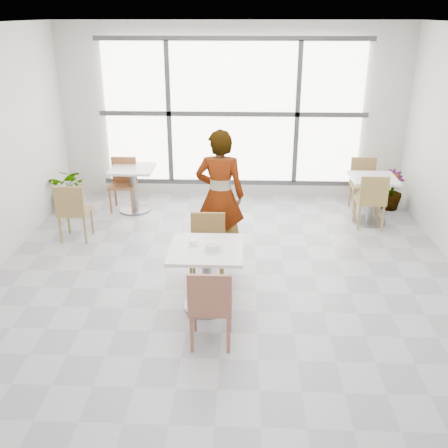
{
  "coord_description": "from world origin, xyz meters",
  "views": [
    {
      "loc": [
        0.21,
        -5.39,
        3.12
      ],
      "look_at": [
        0.0,
        -0.3,
        1.0
      ],
      "focal_mm": 41.03,
      "sensor_mm": 36.0,
      "label": 1
    }
  ],
  "objects_px": {
    "chair_far": "(207,244)",
    "bg_chair_right_near": "(372,198)",
    "plant_right": "(391,190)",
    "chair_near": "(210,303)",
    "bg_chair_right_far": "(363,181)",
    "plant_left": "(70,189)",
    "bg_chair_left_near": "(73,209)",
    "bg_table_right": "(372,193)",
    "bg_chair_left_far": "(123,180)",
    "person": "(220,196)",
    "main_table": "(206,267)",
    "oatmeal_bowl": "(213,247)",
    "bg_table_left": "(133,183)",
    "coffee_cup": "(193,243)"
  },
  "relations": [
    {
      "from": "chair_far",
      "to": "bg_chair_left_far",
      "type": "xyz_separation_m",
      "value": [
        -1.59,
        2.51,
        0.0
      ]
    },
    {
      "from": "oatmeal_bowl",
      "to": "bg_chair_left_far",
      "type": "distance_m",
      "value": 3.64
    },
    {
      "from": "chair_near",
      "to": "bg_chair_left_far",
      "type": "bearing_deg",
      "value": -66.07
    },
    {
      "from": "bg_chair_left_far",
      "to": "plant_left",
      "type": "height_order",
      "value": "bg_chair_left_far"
    },
    {
      "from": "bg_chair_right_near",
      "to": "plant_left",
      "type": "height_order",
      "value": "bg_chair_right_near"
    },
    {
      "from": "bg_table_right",
      "to": "bg_chair_left_near",
      "type": "height_order",
      "value": "bg_chair_left_near"
    },
    {
      "from": "main_table",
      "to": "plant_right",
      "type": "relative_size",
      "value": 1.19
    },
    {
      "from": "bg_table_right",
      "to": "bg_chair_right_near",
      "type": "bearing_deg",
      "value": -103.68
    },
    {
      "from": "chair_far",
      "to": "coffee_cup",
      "type": "relative_size",
      "value": 5.47
    },
    {
      "from": "chair_near",
      "to": "bg_chair_right_far",
      "type": "relative_size",
      "value": 1.0
    },
    {
      "from": "chair_far",
      "to": "bg_table_right",
      "type": "bearing_deg",
      "value": 39.7
    },
    {
      "from": "chair_far",
      "to": "bg_chair_right_near",
      "type": "xyz_separation_m",
      "value": [
        2.38,
        1.77,
        0.0
      ]
    },
    {
      "from": "bg_table_left",
      "to": "bg_chair_right_far",
      "type": "bearing_deg",
      "value": 3.77
    },
    {
      "from": "bg_table_left",
      "to": "bg_chair_right_near",
      "type": "height_order",
      "value": "bg_chair_right_near"
    },
    {
      "from": "person",
      "to": "bg_table_left",
      "type": "height_order",
      "value": "person"
    },
    {
      "from": "oatmeal_bowl",
      "to": "bg_chair_right_near",
      "type": "distance_m",
      "value": 3.36
    },
    {
      "from": "bg_table_right",
      "to": "bg_chair_left_far",
      "type": "relative_size",
      "value": 0.86
    },
    {
      "from": "person",
      "to": "bg_chair_left_near",
      "type": "bearing_deg",
      "value": -7.05
    },
    {
      "from": "chair_far",
      "to": "bg_chair_right_near",
      "type": "distance_m",
      "value": 2.96
    },
    {
      "from": "bg_chair_left_near",
      "to": "plant_left",
      "type": "distance_m",
      "value": 1.34
    },
    {
      "from": "chair_near",
      "to": "main_table",
      "type": "bearing_deg",
      "value": -82.93
    },
    {
      "from": "bg_chair_right_far",
      "to": "plant_right",
      "type": "bearing_deg",
      "value": 1.81
    },
    {
      "from": "bg_chair_left_far",
      "to": "bg_chair_right_far",
      "type": "height_order",
      "value": "same"
    },
    {
      "from": "oatmeal_bowl",
      "to": "coffee_cup",
      "type": "distance_m",
      "value": 0.25
    },
    {
      "from": "bg_table_left",
      "to": "bg_chair_left_near",
      "type": "height_order",
      "value": "bg_chair_left_near"
    },
    {
      "from": "bg_chair_right_near",
      "to": "bg_table_right",
      "type": "bearing_deg",
      "value": -103.68
    },
    {
      "from": "main_table",
      "to": "chair_far",
      "type": "distance_m",
      "value": 0.64
    },
    {
      "from": "chair_near",
      "to": "oatmeal_bowl",
      "type": "relative_size",
      "value": 4.14
    },
    {
      "from": "plant_right",
      "to": "bg_chair_right_near",
      "type": "bearing_deg",
      "value": -121.6
    },
    {
      "from": "oatmeal_bowl",
      "to": "bg_table_right",
      "type": "relative_size",
      "value": 0.28
    },
    {
      "from": "bg_table_right",
      "to": "bg_chair_right_far",
      "type": "distance_m",
      "value": 0.62
    },
    {
      "from": "chair_far",
      "to": "bg_chair_left_near",
      "type": "xyz_separation_m",
      "value": [
        -2.02,
        1.13,
        0.0
      ]
    },
    {
      "from": "bg_chair_left_far",
      "to": "bg_chair_right_far",
      "type": "bearing_deg",
      "value": 1.88
    },
    {
      "from": "bg_chair_left_near",
      "to": "plant_right",
      "type": "bearing_deg",
      "value": -162.8
    },
    {
      "from": "person",
      "to": "bg_chair_left_far",
      "type": "bearing_deg",
      "value": -42.3
    },
    {
      "from": "bg_chair_right_far",
      "to": "plant_left",
      "type": "bearing_deg",
      "value": -176.99
    },
    {
      "from": "bg_table_left",
      "to": "bg_chair_left_near",
      "type": "relative_size",
      "value": 0.86
    },
    {
      "from": "coffee_cup",
      "to": "bg_table_right",
      "type": "height_order",
      "value": "coffee_cup"
    },
    {
      "from": "chair_far",
      "to": "person",
      "type": "height_order",
      "value": "person"
    },
    {
      "from": "person",
      "to": "bg_chair_right_far",
      "type": "height_order",
      "value": "person"
    },
    {
      "from": "main_table",
      "to": "person",
      "type": "relative_size",
      "value": 0.45
    },
    {
      "from": "person",
      "to": "bg_chair_right_far",
      "type": "bearing_deg",
      "value": -135.75
    },
    {
      "from": "coffee_cup",
      "to": "bg_chair_right_far",
      "type": "relative_size",
      "value": 0.18
    },
    {
      "from": "chair_far",
      "to": "plant_right",
      "type": "xyz_separation_m",
      "value": [
        2.92,
        2.66,
        -0.16
      ]
    },
    {
      "from": "plant_right",
      "to": "oatmeal_bowl",
      "type": "bearing_deg",
      "value": -130.05
    },
    {
      "from": "bg_chair_left_near",
      "to": "plant_left",
      "type": "xyz_separation_m",
      "value": [
        -0.45,
        1.26,
        -0.13
      ]
    },
    {
      "from": "bg_table_left",
      "to": "bg_chair_right_near",
      "type": "xyz_separation_m",
      "value": [
        3.78,
        -0.62,
        0.01
      ]
    },
    {
      "from": "main_table",
      "to": "bg_table_right",
      "type": "relative_size",
      "value": 1.07
    },
    {
      "from": "person",
      "to": "bg_table_right",
      "type": "relative_size",
      "value": 2.36
    },
    {
      "from": "main_table",
      "to": "bg_chair_left_far",
      "type": "distance_m",
      "value": 3.54
    }
  ]
}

